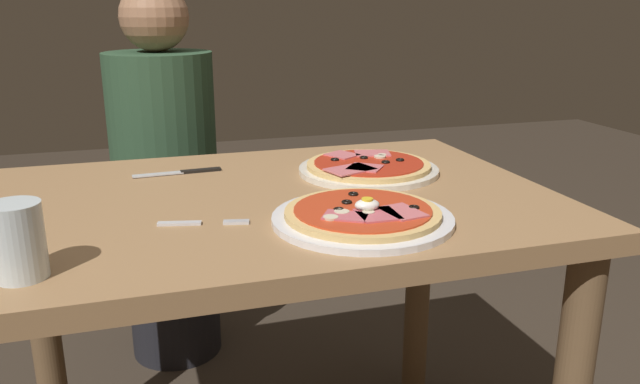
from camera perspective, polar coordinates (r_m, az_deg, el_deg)
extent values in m
cube|color=#9E754C|center=(1.27, -4.36, -1.17)|extent=(1.11, 0.78, 0.04)
cylinder|color=brown|center=(1.71, -23.53, -11.42)|extent=(0.07, 0.07, 0.71)
cylinder|color=brown|center=(1.85, 8.84, -7.86)|extent=(0.07, 0.07, 0.71)
cylinder|color=white|center=(1.11, 3.84, -2.43)|extent=(0.32, 0.32, 0.01)
cylinder|color=#DBB26B|center=(1.10, 3.86, -1.89)|extent=(0.27, 0.27, 0.01)
cylinder|color=red|center=(1.10, 3.86, -1.57)|extent=(0.24, 0.24, 0.00)
torus|color=black|center=(1.18, 3.01, -0.17)|extent=(0.02, 0.02, 0.00)
torus|color=black|center=(1.11, 8.47, -1.37)|extent=(0.02, 0.02, 0.00)
torus|color=black|center=(1.13, 2.43, -0.90)|extent=(0.02, 0.02, 0.00)
torus|color=black|center=(1.09, 1.69, -1.58)|extent=(0.02, 0.02, 0.00)
cube|color=#C65B66|center=(1.06, 2.32, -2.17)|extent=(0.09, 0.08, 0.00)
cube|color=#D16B70|center=(1.09, 7.41, -1.78)|extent=(0.07, 0.09, 0.00)
cube|color=#C65B66|center=(1.07, 5.23, -2.03)|extent=(0.07, 0.07, 0.00)
cylinder|color=beige|center=(1.07, 4.39, -1.85)|extent=(0.02, 0.02, 0.00)
cylinder|color=beige|center=(1.07, 1.98, -1.82)|extent=(0.03, 0.03, 0.00)
cylinder|color=beige|center=(1.05, 0.97, -2.32)|extent=(0.03, 0.03, 0.00)
ellipsoid|color=white|center=(1.09, 4.27, -1.17)|extent=(0.04, 0.03, 0.02)
cylinder|color=yellow|center=(1.08, 4.28, -0.67)|extent=(0.02, 0.02, 0.00)
cylinder|color=silver|center=(1.43, 4.38, 1.99)|extent=(0.31, 0.31, 0.01)
cylinder|color=#DBB26B|center=(1.42, 4.39, 2.42)|extent=(0.28, 0.28, 0.01)
cylinder|color=#B72D19|center=(1.42, 4.40, 2.67)|extent=(0.24, 0.24, 0.00)
torus|color=black|center=(1.44, 7.22, 2.90)|extent=(0.02, 0.02, 0.00)
torus|color=black|center=(1.42, 5.94, 2.71)|extent=(0.02, 0.02, 0.00)
torus|color=black|center=(1.45, 3.97, 3.12)|extent=(0.02, 0.02, 0.00)
torus|color=black|center=(1.43, 1.35, 2.95)|extent=(0.02, 0.02, 0.00)
cube|color=#D16B70|center=(1.50, 4.73, 3.51)|extent=(0.09, 0.08, 0.00)
cube|color=#D16B70|center=(1.37, 4.08, 2.21)|extent=(0.09, 0.09, 0.00)
cube|color=#D16B70|center=(1.48, 2.01, 3.37)|extent=(0.08, 0.09, 0.00)
cube|color=#D16B70|center=(1.35, 2.76, 2.05)|extent=(0.11, 0.09, 0.00)
cylinder|color=beige|center=(1.46, 5.42, 3.19)|extent=(0.03, 0.03, 0.00)
cylinder|color=beige|center=(1.48, 5.63, 3.34)|extent=(0.02, 0.02, 0.00)
cylinder|color=silver|center=(0.97, -25.57, -3.99)|extent=(0.07, 0.07, 0.11)
cylinder|color=silver|center=(0.97, -25.37, -5.49)|extent=(0.06, 0.06, 0.05)
cube|color=silver|center=(1.12, -12.55, -2.78)|extent=(0.08, 0.03, 0.00)
cube|color=silver|center=(1.10, -7.57, -2.82)|extent=(0.04, 0.01, 0.00)
cube|color=silver|center=(1.11, -7.56, -2.74)|extent=(0.04, 0.01, 0.00)
cube|color=silver|center=(1.11, -7.55, -2.66)|extent=(0.04, 0.01, 0.00)
cube|color=silver|center=(1.11, -7.54, -2.58)|extent=(0.04, 0.01, 0.00)
cube|color=silver|center=(1.44, -14.40, 1.56)|extent=(0.11, 0.03, 0.00)
cube|color=black|center=(1.46, -10.69, 1.92)|extent=(0.09, 0.02, 0.01)
cylinder|color=black|center=(2.15, -13.03, -8.22)|extent=(0.29, 0.29, 0.46)
cylinder|color=#2D4C33|center=(1.99, -13.95, 4.66)|extent=(0.32, 0.32, 0.52)
sphere|color=#9E7051|center=(1.95, -14.72, 15.03)|extent=(0.20, 0.20, 0.20)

